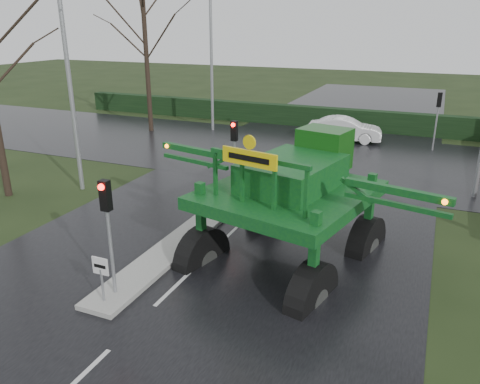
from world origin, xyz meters
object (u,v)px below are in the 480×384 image
at_px(street_light_left_far, 215,44).
at_px(white_sedan, 344,141).
at_px(traffic_signal_far, 438,108).
at_px(crop_sprayer, 205,181).
at_px(traffic_signal_mid, 234,143).
at_px(keep_left_sign, 101,272).
at_px(traffic_signal_near, 107,213).
at_px(street_light_left_near, 72,58).

xyz_separation_m(street_light_left_far, white_sedan, (9.21, 0.31, -5.99)).
relative_size(traffic_signal_far, crop_sprayer, 0.36).
relative_size(traffic_signal_mid, crop_sprayer, 0.36).
height_order(traffic_signal_far, white_sedan, traffic_signal_far).
distance_m(traffic_signal_far, street_light_left_far, 15.08).
bearing_deg(white_sedan, traffic_signal_far, -99.36).
bearing_deg(keep_left_sign, white_sedan, 83.94).
height_order(traffic_signal_mid, traffic_signal_far, same).
bearing_deg(street_light_left_far, traffic_signal_near, -71.83).
distance_m(keep_left_sign, street_light_left_far, 23.11).
bearing_deg(street_light_left_far, crop_sprayer, -65.24).
bearing_deg(traffic_signal_far, street_light_left_far, 0.03).
xyz_separation_m(traffic_signal_near, traffic_signal_far, (7.80, 21.02, 0.00)).
xyz_separation_m(traffic_signal_mid, white_sedan, (2.32, 12.82, -2.59)).
relative_size(traffic_signal_far, white_sedan, 0.75).
height_order(traffic_signal_far, street_light_left_far, street_light_left_far).
distance_m(traffic_signal_far, street_light_left_near, 20.58).
bearing_deg(traffic_signal_near, traffic_signal_far, 69.64).
xyz_separation_m(keep_left_sign, traffic_signal_near, (0.00, 0.49, 1.53)).
bearing_deg(crop_sprayer, traffic_signal_near, -99.29).
distance_m(keep_left_sign, traffic_signal_mid, 9.12).
xyz_separation_m(traffic_signal_mid, crop_sprayer, (1.31, -5.28, 0.09)).
bearing_deg(traffic_signal_mid, traffic_signal_far, 58.07).
xyz_separation_m(traffic_signal_far, white_sedan, (-5.48, 0.30, -2.59)).
distance_m(traffic_signal_near, white_sedan, 21.60).
height_order(traffic_signal_near, crop_sprayer, crop_sprayer).
distance_m(traffic_signal_near, traffic_signal_mid, 8.50).
distance_m(traffic_signal_mid, traffic_signal_far, 14.75).
relative_size(traffic_signal_mid, traffic_signal_far, 1.00).
relative_size(keep_left_sign, white_sedan, 0.29).
bearing_deg(crop_sprayer, white_sedan, 99.63).
bearing_deg(traffic_signal_near, white_sedan, 83.80).
bearing_deg(keep_left_sign, crop_sprayer, 70.58).
bearing_deg(crop_sprayer, traffic_signal_mid, 116.75).
height_order(traffic_signal_near, white_sedan, traffic_signal_near).
bearing_deg(traffic_signal_far, crop_sprayer, 69.96).
height_order(traffic_signal_near, street_light_left_near, street_light_left_near).
xyz_separation_m(keep_left_sign, crop_sprayer, (1.31, 3.71, 1.62)).
bearing_deg(traffic_signal_far, white_sedan, -3.11).
bearing_deg(crop_sprayer, traffic_signal_far, 82.78).
bearing_deg(street_light_left_near, traffic_signal_mid, 12.21).
height_order(keep_left_sign, white_sedan, keep_left_sign).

